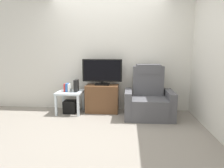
% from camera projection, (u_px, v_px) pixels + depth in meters
% --- Properties ---
extents(ground_plane, '(6.40, 6.40, 0.00)m').
position_uv_depth(ground_plane, '(103.00, 126.00, 3.61)').
color(ground_plane, gray).
extents(wall_back, '(6.40, 0.06, 2.60)m').
position_uv_depth(wall_back, '(109.00, 54.00, 4.50)').
color(wall_back, silver).
rests_on(wall_back, ground).
extents(wall_side, '(0.06, 4.48, 2.60)m').
position_uv_depth(wall_side, '(215.00, 55.00, 3.24)').
color(wall_side, silver).
rests_on(wall_side, ground).
extents(tv_stand, '(0.71, 0.40, 0.61)m').
position_uv_depth(tv_stand, '(102.00, 98.00, 4.42)').
color(tv_stand, brown).
rests_on(tv_stand, ground).
extents(television, '(0.87, 0.20, 0.57)m').
position_uv_depth(television, '(102.00, 72.00, 4.33)').
color(television, black).
rests_on(television, tv_stand).
extents(recliner_armchair, '(0.98, 0.78, 1.08)m').
position_uv_depth(recliner_armchair, '(149.00, 99.00, 4.08)').
color(recliner_armchair, '#515156').
rests_on(recliner_armchair, ground).
extents(side_table, '(0.54, 0.54, 0.48)m').
position_uv_depth(side_table, '(70.00, 95.00, 4.33)').
color(side_table, silver).
rests_on(side_table, ground).
extents(subwoofer_box, '(0.27, 0.27, 0.27)m').
position_uv_depth(subwoofer_box, '(70.00, 107.00, 4.38)').
color(subwoofer_box, black).
rests_on(subwoofer_box, ground).
extents(book_leftmost, '(0.03, 0.10, 0.17)m').
position_uv_depth(book_leftmost, '(65.00, 88.00, 4.29)').
color(book_leftmost, red).
rests_on(book_leftmost, side_table).
extents(book_middle, '(0.04, 0.14, 0.18)m').
position_uv_depth(book_middle, '(67.00, 88.00, 4.29)').
color(book_middle, '#3366B2').
rests_on(book_middle, side_table).
extents(book_rightmost, '(0.04, 0.12, 0.17)m').
position_uv_depth(book_rightmost, '(69.00, 88.00, 4.29)').
color(book_rightmost, white).
rests_on(book_rightmost, side_table).
extents(game_console, '(0.07, 0.20, 0.26)m').
position_uv_depth(game_console, '(76.00, 86.00, 4.30)').
color(game_console, black).
rests_on(game_console, side_table).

